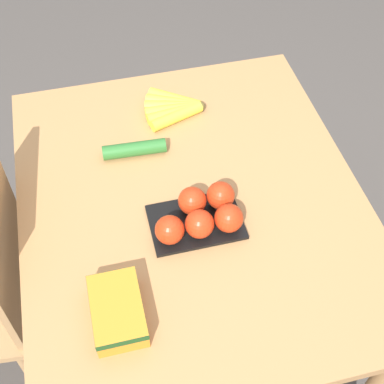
% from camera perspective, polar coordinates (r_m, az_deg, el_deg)
% --- Properties ---
extents(ground_plane, '(12.00, 12.00, 0.00)m').
position_cam_1_polar(ground_plane, '(2.12, -0.00, -13.99)').
color(ground_plane, '#4C4742').
extents(dining_table, '(1.12, 0.93, 0.77)m').
position_cam_1_polar(dining_table, '(1.55, -0.00, -3.39)').
color(dining_table, '#B27F4C').
rests_on(dining_table, ground_plane).
extents(banana_bunch, '(0.19, 0.19, 0.04)m').
position_cam_1_polar(banana_bunch, '(1.69, -1.87, 8.97)').
color(banana_bunch, brown).
rests_on(banana_bunch, dining_table).
extents(tomato_pack, '(0.16, 0.24, 0.09)m').
position_cam_1_polar(tomato_pack, '(1.37, 1.00, -2.44)').
color(tomato_pack, black).
rests_on(tomato_pack, dining_table).
extents(carrot_bag, '(0.18, 0.12, 0.06)m').
position_cam_1_polar(carrot_bag, '(1.25, -7.98, -12.34)').
color(carrot_bag, orange).
rests_on(carrot_bag, dining_table).
extents(cucumber_near, '(0.05, 0.19, 0.04)m').
position_cam_1_polar(cucumber_near, '(1.56, -6.17, 4.57)').
color(cucumber_near, '#2D702D').
rests_on(cucumber_near, dining_table).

